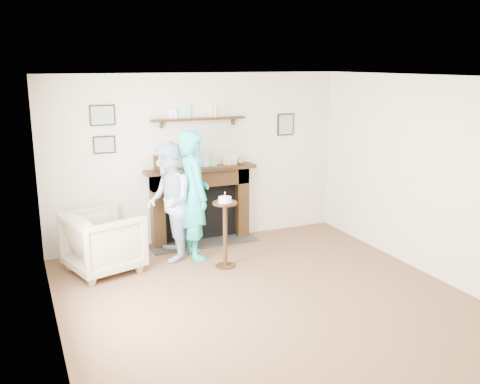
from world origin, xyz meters
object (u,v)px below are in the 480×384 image
Objects in this scene: man at (171,258)px; pedestal_table at (225,221)px; armchair at (105,271)px; woman at (195,257)px.

pedestal_table is (0.58, -0.59, 0.63)m from man.
man reaches higher than armchair.
woman is 1.75× the size of pedestal_table.
pedestal_table is at bearing 56.30° from man.
man is 0.34m from woman.
armchair is at bearing 91.17° from woman.
pedestal_table reaches higher than man.
woman is at bearing -105.68° from armchair.
man is 1.04m from pedestal_table.
woman is 0.85m from pedestal_table.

